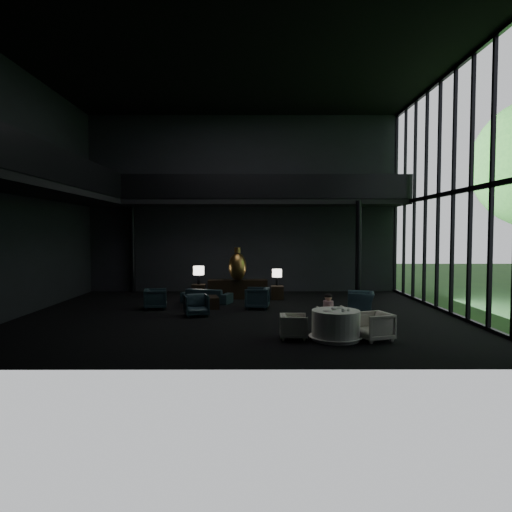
{
  "coord_description": "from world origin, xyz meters",
  "views": [
    {
      "loc": [
        0.51,
        -14.82,
        2.69
      ],
      "look_at": [
        0.55,
        0.5,
        1.91
      ],
      "focal_mm": 32.0,
      "sensor_mm": 36.0,
      "label": 1
    }
  ],
  "objects_px": {
    "console": "(238,289)",
    "sofa": "(207,294)",
    "window_armchair": "(361,299)",
    "dining_chair_west": "(294,327)",
    "table_lamp_right": "(277,274)",
    "child": "(328,305)",
    "table_lamp_left": "(199,271)",
    "side_table_right": "(277,293)",
    "dining_chair_north": "(333,319)",
    "coffee_table": "(205,302)",
    "lounge_armchair_east": "(257,296)",
    "bronze_urn": "(238,266)",
    "lounge_armchair_west": "(156,298)",
    "lounge_armchair_south": "(196,304)",
    "dining_table": "(336,327)",
    "dining_chair_east": "(374,325)",
    "side_table_left": "(199,291)"
  },
  "relations": [
    {
      "from": "console",
      "to": "side_table_right",
      "type": "distance_m",
      "value": 1.62
    },
    {
      "from": "table_lamp_right",
      "to": "sofa",
      "type": "distance_m",
      "value": 3.05
    },
    {
      "from": "table_lamp_right",
      "to": "child",
      "type": "bearing_deg",
      "value": -80.17
    },
    {
      "from": "table_lamp_left",
      "to": "window_armchair",
      "type": "xyz_separation_m",
      "value": [
        5.95,
        -2.96,
        -0.71
      ]
    },
    {
      "from": "lounge_armchair_south",
      "to": "table_lamp_left",
      "type": "bearing_deg",
      "value": 80.52
    },
    {
      "from": "table_lamp_right",
      "to": "child",
      "type": "height_order",
      "value": "table_lamp_right"
    },
    {
      "from": "coffee_table",
      "to": "lounge_armchair_east",
      "type": "bearing_deg",
      "value": -4.43
    },
    {
      "from": "lounge_armchair_south",
      "to": "bronze_urn",
      "type": "bearing_deg",
      "value": 56.72
    },
    {
      "from": "lounge_armchair_west",
      "to": "lounge_armchair_east",
      "type": "height_order",
      "value": "lounge_armchair_east"
    },
    {
      "from": "lounge_armchair_east",
      "to": "coffee_table",
      "type": "distance_m",
      "value": 1.89
    },
    {
      "from": "side_table_left",
      "to": "lounge_armchair_east",
      "type": "xyz_separation_m",
      "value": [
        2.38,
        -2.48,
        0.15
      ]
    },
    {
      "from": "table_lamp_left",
      "to": "dining_chair_north",
      "type": "height_order",
      "value": "table_lamp_left"
    },
    {
      "from": "lounge_armchair_west",
      "to": "dining_chair_west",
      "type": "height_order",
      "value": "lounge_armchair_west"
    },
    {
      "from": "console",
      "to": "sofa",
      "type": "height_order",
      "value": "console"
    },
    {
      "from": "bronze_urn",
      "to": "lounge_armchair_south",
      "type": "relative_size",
      "value": 1.73
    },
    {
      "from": "console",
      "to": "bronze_urn",
      "type": "xyz_separation_m",
      "value": [
        0.0,
        -0.27,
        0.96
      ]
    },
    {
      "from": "lounge_armchair_east",
      "to": "child",
      "type": "distance_m",
      "value": 4.24
    },
    {
      "from": "lounge_armchair_east",
      "to": "lounge_armchair_west",
      "type": "bearing_deg",
      "value": -82.62
    },
    {
      "from": "window_armchair",
      "to": "dining_chair_west",
      "type": "bearing_deg",
      "value": -20.79
    },
    {
      "from": "bronze_urn",
      "to": "coffee_table",
      "type": "distance_m",
      "value": 2.63
    },
    {
      "from": "table_lamp_right",
      "to": "lounge_armchair_east",
      "type": "xyz_separation_m",
      "value": [
        -0.82,
        -2.49,
        -0.57
      ]
    },
    {
      "from": "table_lamp_left",
      "to": "dining_chair_west",
      "type": "xyz_separation_m",
      "value": [
        3.28,
        -7.08,
        -0.81
      ]
    },
    {
      "from": "console",
      "to": "bronze_urn",
      "type": "height_order",
      "value": "bronze_urn"
    },
    {
      "from": "table_lamp_right",
      "to": "sofa",
      "type": "height_order",
      "value": "table_lamp_right"
    },
    {
      "from": "window_armchair",
      "to": "lounge_armchair_west",
      "type": "bearing_deg",
      "value": -81.02
    },
    {
      "from": "sofa",
      "to": "coffee_table",
      "type": "xyz_separation_m",
      "value": [
        0.06,
        -1.22,
        -0.14
      ]
    },
    {
      "from": "dining_chair_east",
      "to": "table_lamp_right",
      "type": "bearing_deg",
      "value": 177.26
    },
    {
      "from": "dining_table",
      "to": "table_lamp_left",
      "type": "bearing_deg",
      "value": 120.94
    },
    {
      "from": "table_lamp_right",
      "to": "lounge_armchair_south",
      "type": "height_order",
      "value": "table_lamp_right"
    },
    {
      "from": "lounge_armchair_west",
      "to": "window_armchair",
      "type": "relative_size",
      "value": 0.85
    },
    {
      "from": "side_table_right",
      "to": "dining_chair_north",
      "type": "distance_m",
      "value": 6.3
    },
    {
      "from": "dining_table",
      "to": "window_armchair",
      "type": "bearing_deg",
      "value": 69.12
    },
    {
      "from": "side_table_right",
      "to": "dining_table",
      "type": "relative_size",
      "value": 0.4
    },
    {
      "from": "dining_chair_north",
      "to": "dining_chair_west",
      "type": "bearing_deg",
      "value": 20.03
    },
    {
      "from": "dining_chair_east",
      "to": "child",
      "type": "distance_m",
      "value": 1.45
    },
    {
      "from": "lounge_armchair_south",
      "to": "sofa",
      "type": "bearing_deg",
      "value": 73.81
    },
    {
      "from": "console",
      "to": "coffee_table",
      "type": "xyz_separation_m",
      "value": [
        -1.09,
        -2.38,
        -0.18
      ]
    },
    {
      "from": "console",
      "to": "table_lamp_right",
      "type": "height_order",
      "value": "table_lamp_right"
    },
    {
      "from": "console",
      "to": "window_armchair",
      "type": "distance_m",
      "value": 5.27
    },
    {
      "from": "window_armchair",
      "to": "dining_chair_west",
      "type": "distance_m",
      "value": 4.92
    },
    {
      "from": "bronze_urn",
      "to": "window_armchair",
      "type": "height_order",
      "value": "bronze_urn"
    },
    {
      "from": "coffee_table",
      "to": "child",
      "type": "xyz_separation_m",
      "value": [
        3.78,
        -3.92,
        0.54
      ]
    },
    {
      "from": "sofa",
      "to": "lounge_armchair_south",
      "type": "bearing_deg",
      "value": 107.77
    },
    {
      "from": "bronze_urn",
      "to": "lounge_armchair_west",
      "type": "xyz_separation_m",
      "value": [
        -2.81,
        -2.31,
        -0.94
      ]
    },
    {
      "from": "table_lamp_right",
      "to": "dining_chair_west",
      "type": "xyz_separation_m",
      "value": [
        0.08,
        -7.07,
        -0.71
      ]
    },
    {
      "from": "bronze_urn",
      "to": "dining_table",
      "type": "relative_size",
      "value": 0.98
    },
    {
      "from": "console",
      "to": "side_table_right",
      "type": "relative_size",
      "value": 4.42
    },
    {
      "from": "dining_chair_west",
      "to": "child",
      "type": "distance_m",
      "value": 1.36
    },
    {
      "from": "dining_chair_east",
      "to": "side_table_right",
      "type": "bearing_deg",
      "value": 177.7
    },
    {
      "from": "window_armchair",
      "to": "child",
      "type": "relative_size",
      "value": 1.58
    }
  ]
}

